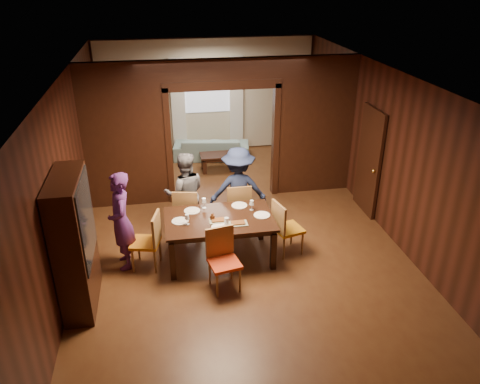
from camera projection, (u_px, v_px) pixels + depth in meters
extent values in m
plane|color=#512B16|center=(236.00, 234.00, 8.65)|extent=(9.00, 9.00, 0.00)
cube|color=silver|center=(236.00, 76.00, 7.38)|extent=(5.50, 9.00, 0.02)
cube|color=black|center=(207.00, 96.00, 12.00)|extent=(5.50, 0.02, 2.90)
cube|color=black|center=(69.00, 172.00, 7.58)|extent=(0.02, 9.00, 2.90)
cube|color=black|center=(386.00, 151.00, 8.44)|extent=(0.02, 9.00, 2.90)
cube|color=black|center=(127.00, 149.00, 9.24)|extent=(1.65, 0.15, 2.40)
cube|color=black|center=(313.00, 138.00, 9.84)|extent=(1.65, 0.15, 2.40)
cube|color=black|center=(222.00, 71.00, 8.91)|extent=(5.50, 0.15, 0.50)
cube|color=beige|center=(207.00, 96.00, 11.97)|extent=(5.40, 0.04, 2.85)
imported|color=#512265|center=(121.00, 221.00, 7.40)|extent=(0.48, 0.65, 1.64)
imported|color=slate|center=(185.00, 194.00, 8.39)|extent=(0.77, 0.61, 1.56)
imported|color=#1B2444|center=(238.00, 190.00, 8.47)|extent=(1.09, 0.69, 1.61)
imported|color=#82A9AA|center=(211.00, 148.00, 11.94)|extent=(1.98, 1.03, 0.55)
imported|color=black|center=(223.00, 211.00, 7.75)|extent=(0.35, 0.35, 0.09)
cube|color=black|center=(220.00, 238.00, 7.79)|extent=(1.77, 1.10, 0.76)
cube|color=black|center=(217.00, 162.00, 11.26)|extent=(0.80, 0.50, 0.40)
cube|color=black|center=(75.00, 243.00, 6.49)|extent=(0.40, 1.20, 2.00)
cube|color=black|center=(369.00, 161.00, 9.05)|extent=(0.06, 0.90, 2.10)
cube|color=silver|center=(207.00, 87.00, 11.84)|extent=(1.20, 0.03, 1.30)
cube|color=white|center=(178.00, 106.00, 11.88)|extent=(0.35, 0.06, 2.40)
cube|color=white|center=(236.00, 103.00, 12.12)|extent=(0.35, 0.06, 2.40)
cylinder|color=silver|center=(180.00, 221.00, 7.52)|extent=(0.27, 0.27, 0.01)
cylinder|color=silver|center=(192.00, 211.00, 7.84)|extent=(0.27, 0.27, 0.01)
cylinder|color=white|center=(239.00, 205.00, 8.01)|extent=(0.27, 0.27, 0.01)
cylinder|color=white|center=(262.00, 215.00, 7.70)|extent=(0.27, 0.27, 0.01)
cylinder|color=white|center=(220.00, 227.00, 7.34)|extent=(0.27, 0.27, 0.01)
cube|color=gray|center=(218.00, 220.00, 7.52)|extent=(0.30, 0.20, 0.04)
cube|color=gray|center=(238.00, 223.00, 7.44)|extent=(0.30, 0.20, 0.04)
cylinder|color=silver|center=(226.00, 222.00, 7.37)|extent=(0.07, 0.07, 0.14)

